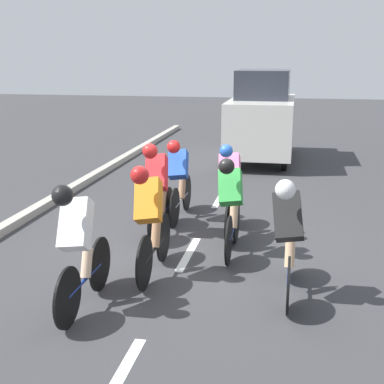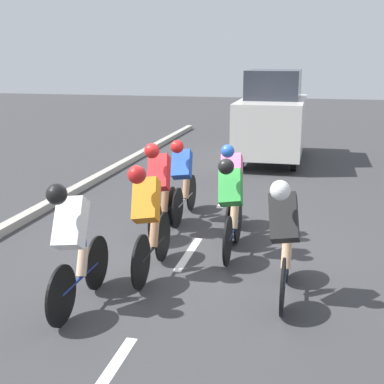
{
  "view_description": "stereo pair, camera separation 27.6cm",
  "coord_description": "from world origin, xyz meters",
  "px_view_note": "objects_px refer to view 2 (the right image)",
  "views": [
    {
      "loc": [
        -1.47,
        7.5,
        2.85
      ],
      "look_at": [
        -0.05,
        0.23,
        0.95
      ],
      "focal_mm": 50.0,
      "sensor_mm": 36.0,
      "label": 1
    },
    {
      "loc": [
        -1.74,
        7.45,
        2.85
      ],
      "look_at": [
        -0.05,
        0.23,
        0.95
      ],
      "focal_mm": 50.0,
      "sensor_mm": 36.0,
      "label": 2
    }
  ],
  "objects_px": {
    "cyclist_black": "(284,235)",
    "support_car": "(272,117)",
    "cyclist_green": "(231,204)",
    "cyclist_red": "(160,185)",
    "cyclist_pink": "(233,189)",
    "cyclist_white": "(73,242)",
    "cyclist_blue": "(183,177)",
    "cyclist_orange": "(148,217)"
  },
  "relations": [
    {
      "from": "cyclist_blue",
      "to": "cyclist_orange",
      "type": "bearing_deg",
      "value": 93.96
    },
    {
      "from": "cyclist_pink",
      "to": "support_car",
      "type": "xyz_separation_m",
      "value": [
        -0.05,
        -6.64,
        0.42
      ]
    },
    {
      "from": "cyclist_pink",
      "to": "cyclist_blue",
      "type": "bearing_deg",
      "value": -36.17
    },
    {
      "from": "cyclist_blue",
      "to": "cyclist_black",
      "type": "xyz_separation_m",
      "value": [
        -1.95,
        2.86,
        0.04
      ]
    },
    {
      "from": "cyclist_pink",
      "to": "cyclist_orange",
      "type": "bearing_deg",
      "value": 65.61
    },
    {
      "from": "cyclist_black",
      "to": "support_car",
      "type": "bearing_deg",
      "value": -84.15
    },
    {
      "from": "cyclist_orange",
      "to": "cyclist_black",
      "type": "relative_size",
      "value": 1.03
    },
    {
      "from": "cyclist_black",
      "to": "cyclist_white",
      "type": "bearing_deg",
      "value": 18.81
    },
    {
      "from": "cyclist_pink",
      "to": "cyclist_white",
      "type": "bearing_deg",
      "value": 65.09
    },
    {
      "from": "support_car",
      "to": "cyclist_red",
      "type": "bearing_deg",
      "value": 79.94
    },
    {
      "from": "cyclist_pink",
      "to": "cyclist_red",
      "type": "height_order",
      "value": "cyclist_pink"
    },
    {
      "from": "cyclist_pink",
      "to": "cyclist_green",
      "type": "height_order",
      "value": "cyclist_pink"
    },
    {
      "from": "cyclist_green",
      "to": "support_car",
      "type": "distance_m",
      "value": 7.46
    },
    {
      "from": "cyclist_pink",
      "to": "support_car",
      "type": "height_order",
      "value": "support_car"
    },
    {
      "from": "cyclist_blue",
      "to": "cyclist_red",
      "type": "bearing_deg",
      "value": 79.95
    },
    {
      "from": "cyclist_green",
      "to": "cyclist_white",
      "type": "distance_m",
      "value": 2.57
    },
    {
      "from": "cyclist_blue",
      "to": "cyclist_green",
      "type": "xyz_separation_m",
      "value": [
        -1.11,
        1.54,
        0.0
      ]
    },
    {
      "from": "cyclist_blue",
      "to": "cyclist_pink",
      "type": "bearing_deg",
      "value": 143.83
    },
    {
      "from": "support_car",
      "to": "cyclist_blue",
      "type": "bearing_deg",
      "value": 79.94
    },
    {
      "from": "cyclist_green",
      "to": "cyclist_red",
      "type": "bearing_deg",
      "value": -27.44
    },
    {
      "from": "cyclist_orange",
      "to": "cyclist_red",
      "type": "bearing_deg",
      "value": -78.73
    },
    {
      "from": "cyclist_green",
      "to": "support_car",
      "type": "relative_size",
      "value": 0.42
    },
    {
      "from": "cyclist_orange",
      "to": "cyclist_white",
      "type": "xyz_separation_m",
      "value": [
        0.53,
        1.1,
        -0.0
      ]
    },
    {
      "from": "cyclist_pink",
      "to": "cyclist_green",
      "type": "xyz_separation_m",
      "value": [
        -0.11,
        0.81,
        -0.02
      ]
    },
    {
      "from": "cyclist_white",
      "to": "cyclist_pink",
      "type": "bearing_deg",
      "value": -114.91
    },
    {
      "from": "cyclist_orange",
      "to": "cyclist_pink",
      "type": "relative_size",
      "value": 0.99
    },
    {
      "from": "cyclist_orange",
      "to": "cyclist_red",
      "type": "relative_size",
      "value": 1.03
    },
    {
      "from": "cyclist_pink",
      "to": "support_car",
      "type": "relative_size",
      "value": 0.42
    },
    {
      "from": "cyclist_blue",
      "to": "cyclist_pink",
      "type": "height_order",
      "value": "cyclist_pink"
    },
    {
      "from": "cyclist_black",
      "to": "support_car",
      "type": "relative_size",
      "value": 0.41
    },
    {
      "from": "cyclist_pink",
      "to": "cyclist_white",
      "type": "distance_m",
      "value": 3.21
    },
    {
      "from": "cyclist_white",
      "to": "support_car",
      "type": "height_order",
      "value": "support_car"
    },
    {
      "from": "cyclist_pink",
      "to": "cyclist_black",
      "type": "height_order",
      "value": "cyclist_pink"
    },
    {
      "from": "cyclist_red",
      "to": "support_car",
      "type": "bearing_deg",
      "value": -100.06
    },
    {
      "from": "cyclist_green",
      "to": "cyclist_red",
      "type": "relative_size",
      "value": 1.03
    },
    {
      "from": "cyclist_orange",
      "to": "cyclist_blue",
      "type": "height_order",
      "value": "cyclist_orange"
    },
    {
      "from": "cyclist_red",
      "to": "cyclist_pink",
      "type": "bearing_deg",
      "value": -172.66
    },
    {
      "from": "cyclist_green",
      "to": "cyclist_black",
      "type": "xyz_separation_m",
      "value": [
        -0.84,
        1.33,
        0.03
      ]
    },
    {
      "from": "cyclist_black",
      "to": "cyclist_red",
      "type": "relative_size",
      "value": 1.0
    },
    {
      "from": "support_car",
      "to": "cyclist_white",
      "type": "bearing_deg",
      "value": 81.66
    },
    {
      "from": "cyclist_blue",
      "to": "cyclist_green",
      "type": "bearing_deg",
      "value": 125.82
    },
    {
      "from": "cyclist_orange",
      "to": "cyclist_green",
      "type": "relative_size",
      "value": 1.0
    }
  ]
}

